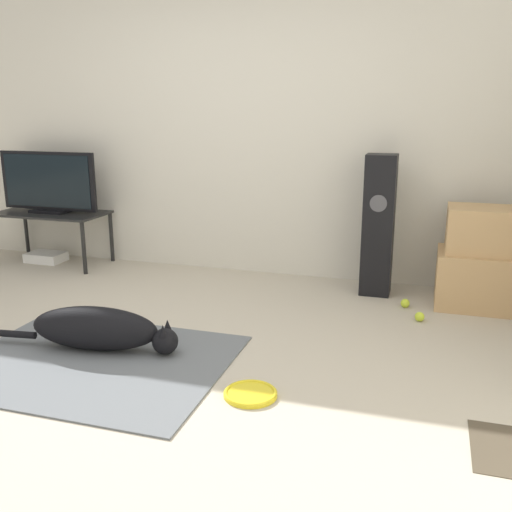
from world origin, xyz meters
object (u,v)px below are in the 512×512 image
(cardboard_box_lower, at_px, (478,279))
(dog, at_px, (99,329))
(cardboard_box_upper, at_px, (483,230))
(tennis_ball_near_speaker, at_px, (420,317))
(tv_stand, at_px, (51,218))
(tv, at_px, (48,183))
(frisbee, at_px, (250,393))
(floor_speaker, at_px, (378,226))
(game_console, at_px, (46,257))
(tennis_ball_by_boxes, at_px, (405,303))

(cardboard_box_lower, bearing_deg, dog, -145.45)
(cardboard_box_upper, distance_m, tennis_ball_near_speaker, 0.81)
(tv_stand, distance_m, tennis_ball_near_speaker, 3.41)
(tv_stand, bearing_deg, cardboard_box_lower, -1.54)
(dog, height_order, tennis_ball_near_speaker, dog)
(tv, xyz_separation_m, tennis_ball_near_speaker, (3.35, -0.56, -0.73))
(cardboard_box_upper, xyz_separation_m, tv_stand, (-3.74, 0.09, -0.14))
(dog, relative_size, frisbee, 4.19)
(tv, height_order, tennis_ball_near_speaker, tv)
(dog, xyz_separation_m, cardboard_box_lower, (2.23, 1.53, 0.06))
(floor_speaker, bearing_deg, dog, -132.29)
(cardboard_box_lower, bearing_deg, tv, 178.41)
(cardboard_box_lower, height_order, floor_speaker, floor_speaker)
(frisbee, xyz_separation_m, cardboard_box_upper, (1.19, 1.80, 0.56))
(dog, relative_size, game_console, 3.39)
(game_console, bearing_deg, floor_speaker, -0.62)
(frisbee, height_order, tv_stand, tv_stand)
(tv_stand, relative_size, tv, 1.05)
(cardboard_box_upper, distance_m, floor_speaker, 0.76)
(frisbee, distance_m, tv_stand, 3.20)
(tv_stand, height_order, game_console, tv_stand)
(frisbee, height_order, cardboard_box_upper, cardboard_box_upper)
(frisbee, bearing_deg, dog, 165.89)
(tennis_ball_by_boxes, bearing_deg, cardboard_box_lower, 21.16)
(cardboard_box_upper, relative_size, tv, 0.52)
(frisbee, relative_size, tennis_ball_by_boxes, 4.21)
(dog, xyz_separation_m, tv_stand, (-1.51, 1.63, 0.29))
(tv_stand, height_order, tennis_ball_by_boxes, tv_stand)
(cardboard_box_lower, distance_m, tv, 3.78)
(cardboard_box_upper, xyz_separation_m, tennis_ball_near_speaker, (-0.39, -0.46, -0.54))
(tennis_ball_by_boxes, relative_size, game_console, 0.19)
(tennis_ball_near_speaker, relative_size, game_console, 0.19)
(dog, height_order, frisbee, dog)
(floor_speaker, bearing_deg, tennis_ball_near_speaker, -56.58)
(game_console, bearing_deg, cardboard_box_upper, -1.71)
(dog, xyz_separation_m, tv, (-1.51, 1.64, 0.62))
(dog, bearing_deg, tv, 132.68)
(tv_stand, xyz_separation_m, tennis_ball_near_speaker, (3.35, -0.55, -0.40))
(frisbee, relative_size, cardboard_box_upper, 0.55)
(tv_stand, height_order, tennis_ball_near_speaker, tv_stand)
(cardboard_box_lower, distance_m, game_console, 3.86)
(tennis_ball_near_speaker, bearing_deg, floor_speaker, 123.42)
(cardboard_box_lower, bearing_deg, tennis_ball_near_speaker, -130.96)
(tennis_ball_by_boxes, xyz_separation_m, game_console, (-3.35, 0.32, 0.01))
(dog, bearing_deg, tennis_ball_near_speaker, 30.52)
(tennis_ball_by_boxes, bearing_deg, cardboard_box_upper, 22.03)
(cardboard_box_lower, height_order, cardboard_box_upper, cardboard_box_upper)
(cardboard_box_lower, height_order, tennis_ball_near_speaker, cardboard_box_lower)
(tv_stand, bearing_deg, tennis_ball_near_speaker, -9.38)
(dog, xyz_separation_m, frisbee, (1.04, -0.26, -0.13))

